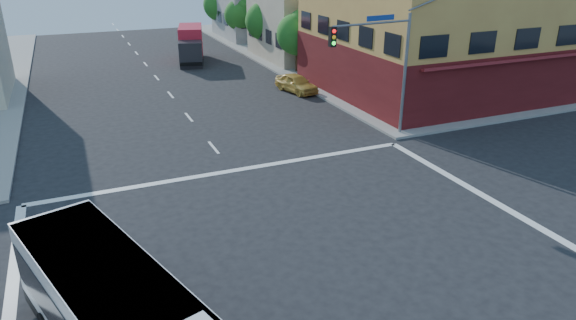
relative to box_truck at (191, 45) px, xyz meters
name	(u,v)px	position (x,y,z in m)	size (l,w,h in m)	color
ground	(317,274)	(-4.39, -36.49, -1.58)	(120.00, 120.00, 0.00)	black
sidewalk_ne	(453,42)	(30.61, -1.49, -1.51)	(50.00, 50.00, 0.15)	gray
corner_building_ne	(450,11)	(15.59, -18.01, 4.31)	(18.10, 15.44, 14.00)	gold
building_east_near	(320,11)	(12.59, -2.51, 2.92)	(12.06, 10.06, 9.00)	#BBAC8F
signal_mast_ne	(382,53)	(4.69, -25.88, 3.40)	(7.91, 1.13, 8.07)	slate
street_tree_a	(299,32)	(7.51, -8.57, 2.01)	(3.60, 3.60, 5.53)	#341D13
street_tree_b	(265,19)	(7.51, -0.57, 2.17)	(3.80, 3.80, 5.79)	#341D13
street_tree_c	(240,13)	(7.51, 7.43, 1.88)	(3.40, 3.40, 5.29)	#341D13
street_tree_d	(220,3)	(7.51, 15.43, 2.30)	(4.00, 4.00, 6.03)	#341D13
box_truck	(191,45)	(0.00, 0.00, 0.00)	(3.80, 7.54, 3.26)	#232227
parked_car	(296,83)	(4.69, -14.47, -0.90)	(1.62, 4.02, 1.37)	gold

